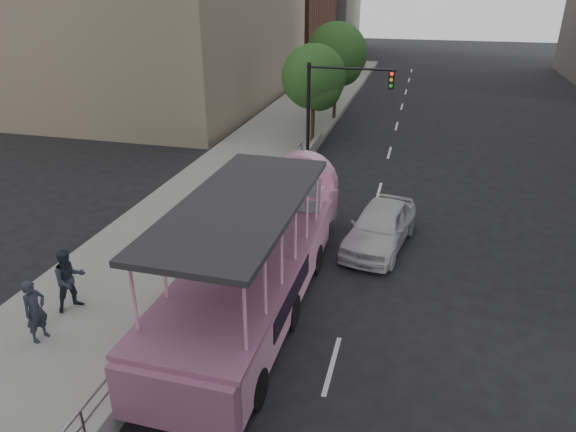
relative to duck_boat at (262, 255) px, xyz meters
The scene contains 13 objects.
ground 2.18m from the duck_boat, 19.74° to the right, with size 160.00×160.00×0.00m, color black.
sidewalk 10.38m from the duck_boat, 113.82° to the left, with size 5.50×80.00×0.30m, color gray.
kerb_wall 2.28m from the duck_boat, 136.98° to the left, with size 0.24×30.00×0.36m, color #A5A5A0.
guardrail 2.11m from the duck_boat, 136.98° to the left, with size 0.07×22.00×0.71m.
duck_boat is the anchor object (origin of this frame).
car 5.18m from the duck_boat, 53.14° to the left, with size 1.86×4.61×1.57m, color silver.
pedestrian_near 6.11m from the duck_boat, 141.42° to the right, with size 0.62×0.41×1.70m, color #272B39.
pedestrian_mid 5.37m from the duck_boat, 153.61° to the right, with size 0.89×0.69×1.83m, color #272B39.
pedestrian_far 2.33m from the duck_boat, behind, with size 0.76×0.49×1.55m, color #272B39.
parking_sign 2.85m from the duck_boat, 120.14° to the left, with size 0.24×0.64×2.99m.
traffic_signal 12.11m from the duck_boat, 90.57° to the left, with size 4.20×0.32×5.20m.
street_tree_near 15.64m from the duck_boat, 96.37° to the left, with size 3.52×3.52×5.72m.
street_tree_far 21.61m from the duck_boat, 94.06° to the left, with size 3.97×3.97×6.45m.
Camera 1 is at (2.48, -11.98, 8.66)m, focal length 32.00 mm.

